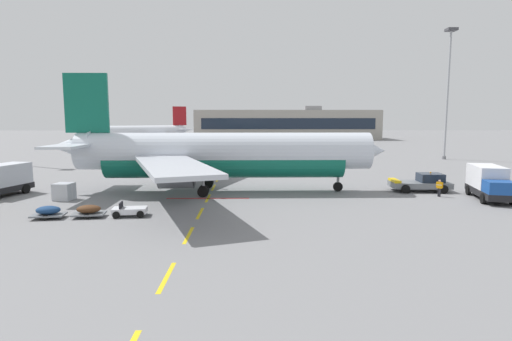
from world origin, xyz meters
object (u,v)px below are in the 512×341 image
at_px(pushback_tug, 422,183).
at_px(apron_light_mast_far, 449,78).
at_px(ground_power_truck, 489,182).
at_px(uld_cargo_container, 64,192).
at_px(airliner_mid_left, 138,133).
at_px(baggage_train, 89,211).
at_px(ground_crew_worker, 439,187).
at_px(airliner_foreground, 219,154).

distance_m(pushback_tug, apron_light_mast_far, 40.86).
height_order(ground_power_truck, uld_cargo_container, ground_power_truck).
xyz_separation_m(pushback_tug, airliner_mid_left, (-49.62, 73.35, 2.66)).
bearing_deg(baggage_train, airliner_mid_left, 102.57).
height_order(pushback_tug, apron_light_mast_far, apron_light_mast_far).
bearing_deg(ground_crew_worker, baggage_train, -165.52).
xyz_separation_m(baggage_train, ground_crew_worker, (31.19, 8.06, 0.44)).
xyz_separation_m(pushback_tug, baggage_train, (-30.77, -11.22, -0.38)).
distance_m(pushback_tug, ground_power_truck, 6.39).
height_order(airliner_foreground, pushback_tug, airliner_foreground).
bearing_deg(ground_crew_worker, airliner_foreground, 172.08).
bearing_deg(airliner_mid_left, baggage_train, -77.43).
xyz_separation_m(airliner_foreground, baggage_train, (-9.35, -11.09, -3.42)).
bearing_deg(pushback_tug, airliner_foreground, -179.67).
height_order(airliner_foreground, ground_crew_worker, airliner_foreground).
height_order(ground_crew_worker, apron_light_mast_far, apron_light_mast_far).
xyz_separation_m(pushback_tug, apron_light_mast_far, (18.22, 33.80, 13.97)).
xyz_separation_m(airliner_foreground, uld_cargo_container, (-14.39, -4.09, -3.15)).
distance_m(airliner_foreground, ground_crew_worker, 22.25).
bearing_deg(uld_cargo_container, ground_power_truck, -0.31).
relative_size(pushback_tug, apron_light_mast_far, 0.26).
distance_m(pushback_tug, uld_cargo_container, 36.06).
relative_size(ground_power_truck, ground_crew_worker, 4.34).
distance_m(ground_power_truck, baggage_train, 35.97).
height_order(airliner_mid_left, ground_power_truck, airliner_mid_left).
distance_m(pushback_tug, ground_crew_worker, 3.19).
xyz_separation_m(airliner_mid_left, apron_light_mast_far, (67.84, -39.55, 11.32)).
bearing_deg(pushback_tug, ground_power_truck, -44.29).
distance_m(airliner_mid_left, ground_crew_worker, 91.46).
distance_m(airliner_foreground, baggage_train, 14.91).
bearing_deg(apron_light_mast_far, ground_power_truck, -109.68).
relative_size(pushback_tug, ground_crew_worker, 3.62).
xyz_separation_m(airliner_mid_left, uld_cargo_container, (13.81, -77.57, -2.76)).
bearing_deg(baggage_train, ground_crew_worker, 14.48).
xyz_separation_m(ground_power_truck, uld_cargo_container, (-40.36, 0.22, -0.85)).
xyz_separation_m(airliner_mid_left, baggage_train, (18.85, -84.57, -3.03)).
distance_m(uld_cargo_container, apron_light_mast_far, 67.55).
bearing_deg(ground_crew_worker, airliner_mid_left, 123.19).
xyz_separation_m(baggage_train, apron_light_mast_far, (48.98, 45.01, 14.35)).
height_order(uld_cargo_container, apron_light_mast_far, apron_light_mast_far).
distance_m(airliner_foreground, apron_light_mast_far, 53.30).
bearing_deg(ground_power_truck, airliner_mid_left, 124.85).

